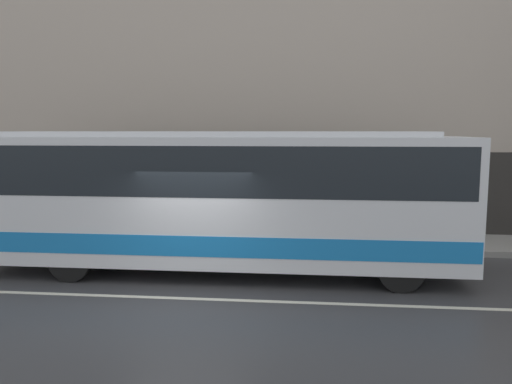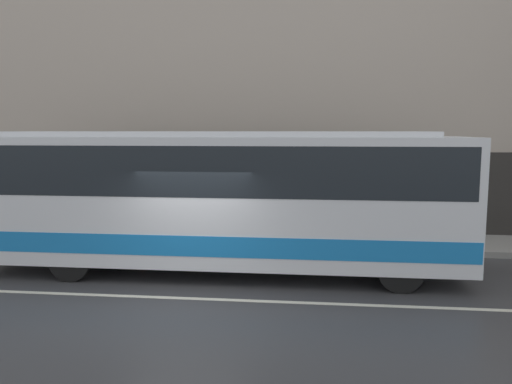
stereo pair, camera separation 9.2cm
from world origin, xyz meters
name	(u,v)px [view 1 (the left image)]	position (x,y,z in m)	size (l,w,h in m)	color
ground_plane	(187,299)	(0.00, 0.00, 0.00)	(60.00, 60.00, 0.00)	#38383A
sidewalk	(227,239)	(0.00, 5.17, 0.08)	(60.00, 2.34, 0.17)	gray
building_facade	(233,71)	(0.00, 6.48, 5.22)	(60.00, 0.35, 10.82)	#B7A899
lane_stripe	(187,298)	(0.00, 0.00, 0.00)	(54.00, 0.14, 0.01)	beige
transit_bus	(221,193)	(0.36, 2.04, 1.88)	(11.24, 2.62, 3.34)	silver
pedestrian_waiting	(141,210)	(-2.58, 4.93, 0.97)	(0.36, 0.36, 1.71)	maroon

